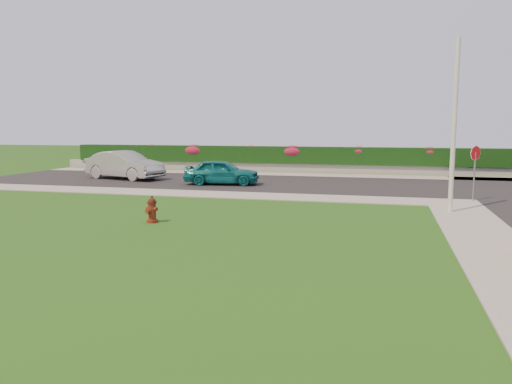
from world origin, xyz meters
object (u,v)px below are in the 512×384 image
(sedan_teal, at_px, (222,172))
(sedan_silver, at_px, (124,165))
(utility_pole, at_px, (454,127))
(stop_sign, at_px, (475,161))
(fire_hydrant, at_px, (152,210))

(sedan_teal, height_order, sedan_silver, sedan_silver)
(sedan_teal, xyz_separation_m, utility_pole, (10.32, -5.93, 2.28))
(sedan_silver, height_order, stop_sign, stop_sign)
(fire_hydrant, bearing_deg, utility_pole, 45.98)
(fire_hydrant, xyz_separation_m, stop_sign, (10.47, 7.27, 1.25))
(fire_hydrant, distance_m, utility_pole, 10.48)
(fire_hydrant, relative_size, utility_pole, 0.14)
(sedan_silver, bearing_deg, utility_pole, -97.63)
(sedan_teal, bearing_deg, utility_pole, -127.43)
(sedan_silver, relative_size, utility_pole, 0.80)
(fire_hydrant, relative_size, sedan_teal, 0.22)
(utility_pole, bearing_deg, sedan_teal, 150.12)
(utility_pole, bearing_deg, fire_hydrant, -155.52)
(fire_hydrant, height_order, stop_sign, stop_sign)
(sedan_silver, height_order, utility_pole, utility_pole)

